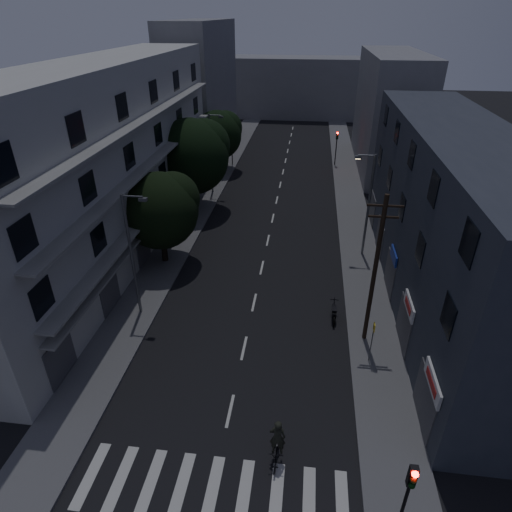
% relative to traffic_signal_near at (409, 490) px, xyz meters
% --- Properties ---
extents(ground, '(160.00, 160.00, 0.00)m').
position_rel_traffic_signal_near_xyz_m(ground, '(-7.02, 28.01, -3.10)').
color(ground, black).
rests_on(ground, ground).
extents(sidewalk_left, '(3.00, 90.00, 0.15)m').
position_rel_traffic_signal_near_xyz_m(sidewalk_left, '(-14.52, 28.01, -3.02)').
color(sidewalk_left, '#565659').
rests_on(sidewalk_left, ground).
extents(sidewalk_right, '(3.00, 90.00, 0.15)m').
position_rel_traffic_signal_near_xyz_m(sidewalk_right, '(0.48, 28.01, -3.02)').
color(sidewalk_right, '#565659').
rests_on(sidewalk_right, ground).
extents(crosswalk, '(10.90, 3.00, 0.01)m').
position_rel_traffic_signal_near_xyz_m(crosswalk, '(-7.02, 1.01, -3.09)').
color(crosswalk, beige).
rests_on(crosswalk, ground).
extents(lane_markings, '(0.15, 60.50, 0.01)m').
position_rel_traffic_signal_near_xyz_m(lane_markings, '(-7.02, 34.26, -3.09)').
color(lane_markings, beige).
rests_on(lane_markings, ground).
extents(building_left, '(7.00, 36.00, 14.00)m').
position_rel_traffic_signal_near_xyz_m(building_left, '(-18.99, 21.01, 3.89)').
color(building_left, '#B0B0AB').
rests_on(building_left, ground).
extents(building_right, '(6.19, 28.00, 11.00)m').
position_rel_traffic_signal_near_xyz_m(building_right, '(4.98, 17.01, 2.40)').
color(building_right, '#2C313C').
rests_on(building_right, ground).
extents(building_far_left, '(6.00, 20.00, 16.00)m').
position_rel_traffic_signal_near_xyz_m(building_far_left, '(-19.02, 51.01, 4.90)').
color(building_far_left, slate).
rests_on(building_far_left, ground).
extents(building_far_right, '(6.00, 20.00, 13.00)m').
position_rel_traffic_signal_near_xyz_m(building_far_right, '(4.98, 45.01, 3.40)').
color(building_far_right, slate).
rests_on(building_far_right, ground).
extents(building_far_end, '(24.00, 8.00, 10.00)m').
position_rel_traffic_signal_near_xyz_m(building_far_end, '(-7.02, 73.01, 1.90)').
color(building_far_end, slate).
rests_on(building_far_end, ground).
extents(tree_near, '(5.65, 5.65, 6.97)m').
position_rel_traffic_signal_near_xyz_m(tree_near, '(-14.46, 18.50, 1.41)').
color(tree_near, black).
rests_on(tree_near, sidewalk_left).
extents(tree_mid, '(6.94, 6.94, 8.55)m').
position_rel_traffic_signal_near_xyz_m(tree_mid, '(-14.70, 28.74, 2.39)').
color(tree_mid, black).
rests_on(tree_mid, sidewalk_left).
extents(tree_far, '(5.64, 5.64, 6.97)m').
position_rel_traffic_signal_near_xyz_m(tree_far, '(-14.74, 40.48, 1.42)').
color(tree_far, black).
rests_on(tree_far, sidewalk_left).
extents(traffic_signal_near, '(0.28, 0.37, 4.10)m').
position_rel_traffic_signal_near_xyz_m(traffic_signal_near, '(0.00, 0.00, 0.00)').
color(traffic_signal_near, black).
rests_on(traffic_signal_near, sidewalk_right).
extents(traffic_signal_far_right, '(0.28, 0.37, 4.10)m').
position_rel_traffic_signal_near_xyz_m(traffic_signal_far_right, '(-0.76, 44.10, 0.00)').
color(traffic_signal_far_right, black).
rests_on(traffic_signal_far_right, sidewalk_right).
extents(traffic_signal_far_left, '(0.28, 0.37, 4.10)m').
position_rel_traffic_signal_near_xyz_m(traffic_signal_far_left, '(-13.53, 42.62, 0.00)').
color(traffic_signal_far_left, black).
rests_on(traffic_signal_far_left, sidewalk_left).
extents(street_lamp_left_near, '(1.51, 0.25, 8.00)m').
position_rel_traffic_signal_near_xyz_m(street_lamp_left_near, '(-13.98, 11.97, 1.50)').
color(street_lamp_left_near, slate).
rests_on(street_lamp_left_near, sidewalk_left).
extents(street_lamp_right, '(1.51, 0.25, 8.00)m').
position_rel_traffic_signal_near_xyz_m(street_lamp_right, '(0.55, 21.45, 1.50)').
color(street_lamp_right, slate).
rests_on(street_lamp_right, sidewalk_right).
extents(street_lamp_left_far, '(1.51, 0.25, 8.00)m').
position_rel_traffic_signal_near_xyz_m(street_lamp_left_far, '(-13.90, 33.30, 1.50)').
color(street_lamp_left_far, '#5A5D62').
rests_on(street_lamp_left_far, sidewalk_left).
extents(utility_pole, '(1.80, 0.24, 9.00)m').
position_rel_traffic_signal_near_xyz_m(utility_pole, '(-0.09, 11.16, 1.77)').
color(utility_pole, black).
rests_on(utility_pole, sidewalk_right).
extents(bus_stop_sign, '(0.06, 0.35, 2.52)m').
position_rel_traffic_signal_near_xyz_m(bus_stop_sign, '(-0.02, 9.26, -1.21)').
color(bus_stop_sign, '#595B60').
rests_on(bus_stop_sign, sidewalk_right).
extents(motorcycle, '(0.55, 1.92, 1.23)m').
position_rel_traffic_signal_near_xyz_m(motorcycle, '(-1.83, 12.85, -2.61)').
color(motorcycle, black).
rests_on(motorcycle, ground).
extents(cyclist, '(0.69, 1.88, 2.36)m').
position_rel_traffic_signal_near_xyz_m(cyclist, '(-4.55, 2.75, -2.30)').
color(cyclist, black).
rests_on(cyclist, ground).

